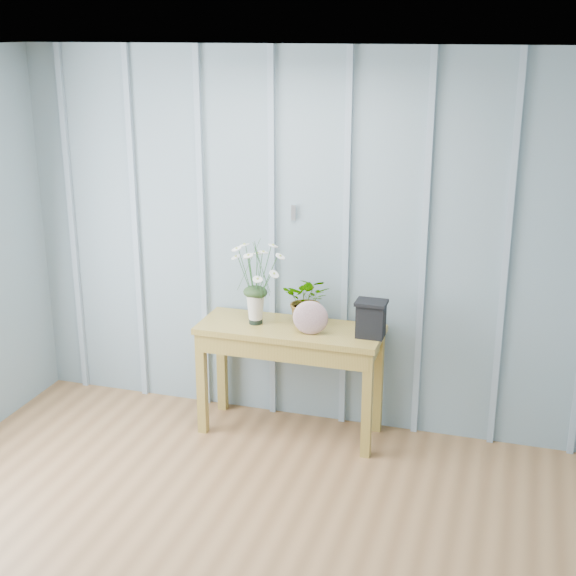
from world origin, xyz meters
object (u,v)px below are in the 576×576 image
(daisy_vase, at_px, (255,272))
(carved_box, at_px, (371,318))
(sideboard, at_px, (290,343))
(felt_disc_vessel, at_px, (310,318))

(daisy_vase, distance_m, carved_box, 0.80)
(daisy_vase, height_order, carved_box, daisy_vase)
(sideboard, bearing_deg, carved_box, -1.89)
(carved_box, bearing_deg, daisy_vase, 178.93)
(felt_disc_vessel, relative_size, carved_box, 0.95)
(daisy_vase, bearing_deg, carved_box, -1.07)
(felt_disc_vessel, bearing_deg, sideboard, 141.22)
(daisy_vase, relative_size, carved_box, 2.36)
(daisy_vase, xyz_separation_m, felt_disc_vessel, (0.40, -0.09, -0.24))
(sideboard, relative_size, carved_box, 5.09)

